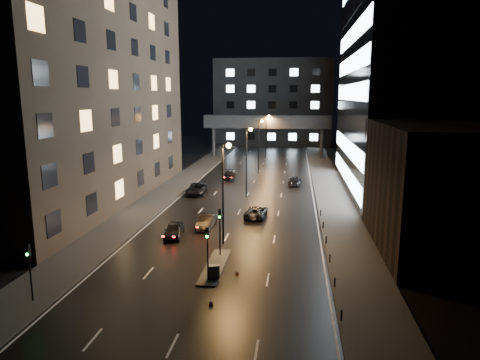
# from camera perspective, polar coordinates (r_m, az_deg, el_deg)

# --- Properties ---
(ground) EXTENTS (160.00, 160.00, 0.00)m
(ground) POSITION_cam_1_polar(r_m,az_deg,el_deg) (74.05, 1.92, -0.18)
(ground) COLOR black
(ground) RESTS_ON ground
(sidewalk_left) EXTENTS (5.00, 110.00, 0.15)m
(sidewalk_left) POSITION_cam_1_polar(r_m,az_deg,el_deg) (71.52, -8.50, -0.65)
(sidewalk_left) COLOR #383533
(sidewalk_left) RESTS_ON ground
(sidewalk_right) EXTENTS (5.00, 110.00, 0.15)m
(sidewalk_right) POSITION_cam_1_polar(r_m,az_deg,el_deg) (69.04, 11.89, -1.20)
(sidewalk_right) COLOR #383533
(sidewalk_right) RESTS_ON ground
(building_left) EXTENTS (15.00, 48.00, 40.00)m
(building_left) POSITION_cam_1_polar(r_m,az_deg,el_deg) (63.75, -20.88, 15.35)
(building_left) COLOR #2D2319
(building_left) RESTS_ON ground
(building_right_low) EXTENTS (10.00, 18.00, 12.00)m
(building_right_low) POSITION_cam_1_polar(r_m,az_deg,el_deg) (44.12, 24.49, -1.06)
(building_right_low) COLOR black
(building_right_low) RESTS_ON ground
(building_right_glass) EXTENTS (20.00, 36.00, 45.00)m
(building_right_glass) POSITION_cam_1_polar(r_m,az_deg,el_deg) (71.05, 23.15, 16.72)
(building_right_glass) COLOR black
(building_right_glass) RESTS_ON ground
(building_far) EXTENTS (34.00, 14.00, 25.00)m
(building_far) POSITION_cam_1_polar(r_m,az_deg,el_deg) (130.47, 4.47, 10.23)
(building_far) COLOR #333335
(building_far) RESTS_ON ground
(skybridge) EXTENTS (30.00, 3.00, 10.00)m
(skybridge) POSITION_cam_1_polar(r_m,az_deg,el_deg) (102.70, 3.59, 7.67)
(skybridge) COLOR #333335
(skybridge) RESTS_ON ground
(median_island) EXTENTS (1.60, 8.00, 0.15)m
(median_island) POSITION_cam_1_polar(r_m,az_deg,el_deg) (37.81, -3.34, -11.41)
(median_island) COLOR #383533
(median_island) RESTS_ON ground
(traffic_signal_near) EXTENTS (0.28, 0.34, 4.40)m
(traffic_signal_near) POSITION_cam_1_polar(r_m,az_deg,el_deg) (39.09, -2.70, -5.93)
(traffic_signal_near) COLOR black
(traffic_signal_near) RESTS_ON median_island
(traffic_signal_far) EXTENTS (0.28, 0.34, 4.40)m
(traffic_signal_far) POSITION_cam_1_polar(r_m,az_deg,el_deg) (33.97, -4.35, -8.63)
(traffic_signal_far) COLOR black
(traffic_signal_far) RESTS_ON median_island
(traffic_signal_corner) EXTENTS (0.28, 0.34, 4.40)m
(traffic_signal_corner) POSITION_cam_1_polar(r_m,az_deg,el_deg) (34.15, -26.29, -9.96)
(traffic_signal_corner) COLOR black
(traffic_signal_corner) RESTS_ON ground
(bollard_row) EXTENTS (0.12, 25.12, 0.90)m
(bollard_row) POSITION_cam_1_polar(r_m,az_deg,el_deg) (41.39, 11.63, -9.03)
(bollard_row) COLOR black
(bollard_row) RESTS_ON ground
(streetlight_near) EXTENTS (1.45, 0.50, 10.15)m
(streetlight_near) POSITION_cam_1_polar(r_m,az_deg,el_deg) (41.63, -2.09, -0.03)
(streetlight_near) COLOR black
(streetlight_near) RESTS_ON ground
(streetlight_mid_a) EXTENTS (1.45, 0.50, 10.15)m
(streetlight_mid_a) POSITION_cam_1_polar(r_m,az_deg,el_deg) (61.19, 1.01, 3.59)
(streetlight_mid_a) COLOR black
(streetlight_mid_a) RESTS_ON ground
(streetlight_mid_b) EXTENTS (1.45, 0.50, 10.15)m
(streetlight_mid_b) POSITION_cam_1_polar(r_m,az_deg,el_deg) (80.96, 2.62, 5.44)
(streetlight_mid_b) COLOR black
(streetlight_mid_b) RESTS_ON ground
(streetlight_far) EXTENTS (1.45, 0.50, 10.15)m
(streetlight_far) POSITION_cam_1_polar(r_m,az_deg,el_deg) (100.82, 3.59, 6.56)
(streetlight_far) COLOR black
(streetlight_far) RESTS_ON ground
(car_away_a) EXTENTS (2.33, 4.67, 1.53)m
(car_away_a) POSITION_cam_1_polar(r_m,az_deg,el_deg) (45.64, -8.78, -6.58)
(car_away_a) COLOR black
(car_away_a) RESTS_ON ground
(car_away_b) EXTENTS (1.69, 4.50, 1.47)m
(car_away_b) POSITION_cam_1_polar(r_m,az_deg,el_deg) (48.13, -4.51, -5.58)
(car_away_b) COLOR black
(car_away_b) RESTS_ON ground
(car_away_c) EXTENTS (2.92, 5.79, 1.57)m
(car_away_c) POSITION_cam_1_polar(r_m,az_deg,el_deg) (64.74, -5.82, -1.19)
(car_away_c) COLOR black
(car_away_c) RESTS_ON ground
(car_away_d) EXTENTS (2.42, 5.15, 1.45)m
(car_away_d) POSITION_cam_1_polar(r_m,az_deg,el_deg) (75.69, -1.40, 0.63)
(car_away_d) COLOR black
(car_away_d) RESTS_ON ground
(car_toward_a) EXTENTS (2.72, 5.13, 1.37)m
(car_toward_a) POSITION_cam_1_polar(r_m,az_deg,el_deg) (52.25, 2.16, -4.25)
(car_toward_a) COLOR black
(car_toward_a) RESTS_ON ground
(car_toward_b) EXTENTS (2.34, 5.08, 1.44)m
(car_toward_b) POSITION_cam_1_polar(r_m,az_deg,el_deg) (71.58, 7.34, -0.08)
(car_toward_b) COLOR black
(car_toward_b) RESTS_ON ground
(utility_cabinet) EXTENTS (0.98, 0.72, 1.11)m
(utility_cabinet) POSITION_cam_1_polar(r_m,az_deg,el_deg) (35.12, -3.51, -12.12)
(utility_cabinet) COLOR #555558
(utility_cabinet) RESTS_ON median_island
(cone_a) EXTENTS (0.36, 0.36, 0.51)m
(cone_a) POSITION_cam_1_polar(r_m,az_deg,el_deg) (36.13, -0.40, -12.19)
(cone_a) COLOR #FB610D
(cone_a) RESTS_ON ground
(cone_b) EXTENTS (0.43, 0.43, 0.49)m
(cone_b) POSITION_cam_1_polar(r_m,az_deg,el_deg) (31.50, -3.88, -15.92)
(cone_b) COLOR #FF430D
(cone_b) RESTS_ON ground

